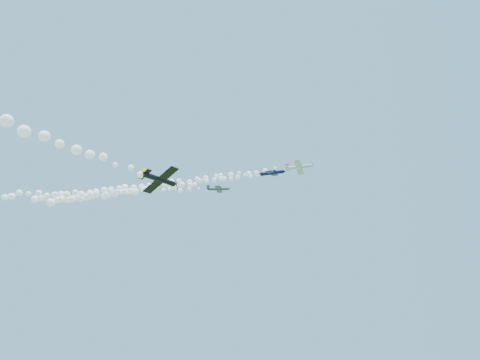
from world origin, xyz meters
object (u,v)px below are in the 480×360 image
(plane_white, at_px, (299,167))
(plane_grey, at_px, (219,189))
(plane_navy, at_px, (272,173))
(plane_black, at_px, (160,180))

(plane_white, xyz_separation_m, plane_grey, (-18.06, -13.46, -8.97))
(plane_white, bearing_deg, plane_grey, -147.75)
(plane_white, distance_m, plane_grey, 24.24)
(plane_navy, bearing_deg, plane_white, 43.40)
(plane_white, xyz_separation_m, plane_navy, (-5.98, -6.24, -3.45))
(plane_white, relative_size, plane_navy, 1.04)
(plane_navy, xyz_separation_m, plane_black, (-8.44, -39.92, -16.36))
(plane_navy, relative_size, plane_grey, 1.21)
(plane_white, relative_size, plane_grey, 1.26)
(plane_black, bearing_deg, plane_navy, 9.23)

